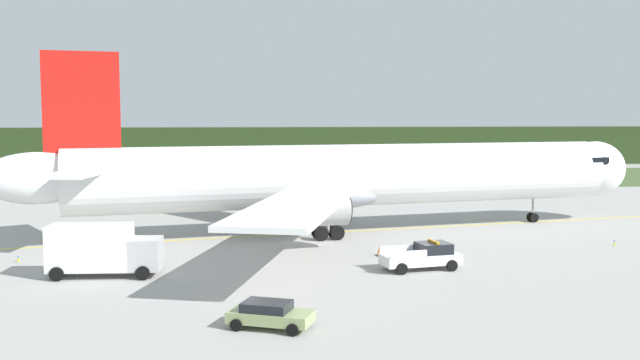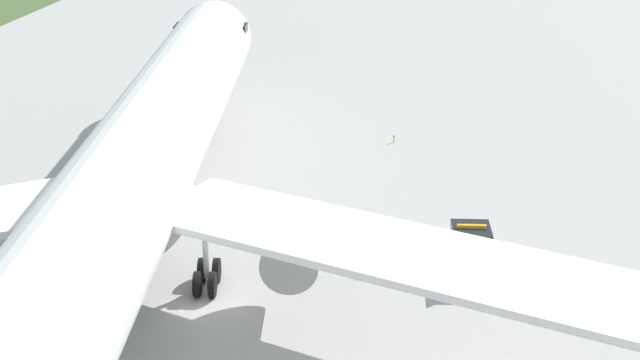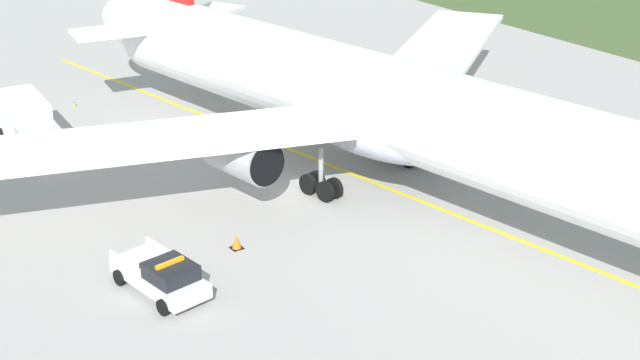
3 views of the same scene
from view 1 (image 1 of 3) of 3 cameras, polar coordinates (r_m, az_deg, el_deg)
The scene contains 11 objects.
ground at distance 58.10m, azimuth -0.39°, elevation -4.98°, with size 320.00×320.00×0.00m, color #9F9D99.
grass_verge at distance 112.96m, azimuth -3.92°, elevation -0.01°, with size 320.00×34.44×0.04m, color #42572E.
distant_tree_line at distance 144.32m, azimuth -4.73°, elevation 2.69°, with size 288.00×7.75×7.91m, color #253619.
taxiway_centerline_main at distance 63.26m, azimuth 2.64°, elevation -4.14°, with size 78.10×0.30×0.01m, color yellow.
airliner at distance 62.44m, azimuth 2.10°, elevation 0.27°, with size 58.85×48.22×15.31m.
ops_pickup_truck at distance 48.08m, azimuth 8.34°, elevation -6.10°, with size 5.53×2.98×1.94m.
catering_truck at distance 47.50m, azimuth -17.21°, elevation -5.33°, with size 7.18×3.12×3.52m.
staff_car at distance 34.95m, azimuth -4.09°, elevation -10.73°, with size 4.44×3.30×1.30m.
apron_cone at distance 52.43m, azimuth 4.85°, elevation -5.71°, with size 0.60×0.60×0.75m.
taxiway_edge_light_east at distance 60.46m, azimuth 22.66°, elevation -4.73°, with size 0.12×0.12×0.51m.
taxiway_edge_light_west at distance 54.37m, azimuth -23.18°, elevation -5.87°, with size 0.12×0.12×0.42m.
Camera 1 is at (-7.14, -56.73, 10.30)m, focal length 39.65 mm.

